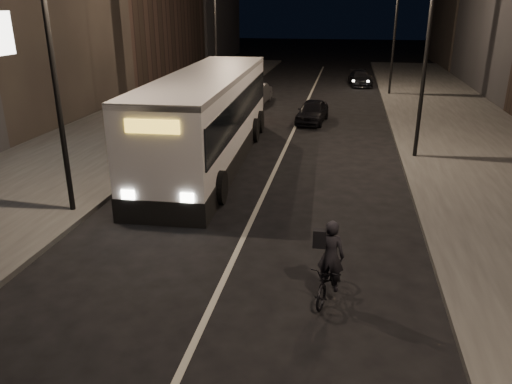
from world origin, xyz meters
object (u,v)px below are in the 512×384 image
at_px(streetlight_right_mid, 422,26).
at_px(car_near, 312,111).
at_px(streetlight_left_far, 219,18).
at_px(city_bus, 209,114).
at_px(car_mid, 256,93).
at_px(car_far, 360,78).
at_px(cyclist_on_bicycle, 330,273).
at_px(streetlight_right_far, 392,17).
at_px(streetlight_left_near, 58,35).

xyz_separation_m(streetlight_right_mid, car_near, (-4.53, 6.30, -4.74)).
distance_m(streetlight_left_far, city_bus, 12.44).
relative_size(streetlight_left_far, car_mid, 1.90).
xyz_separation_m(car_near, car_far, (2.80, 14.10, -0.04)).
relative_size(streetlight_right_mid, streetlight_left_far, 1.00).
bearing_deg(streetlight_left_far, streetlight_right_mid, -43.16).
height_order(cyclist_on_bicycle, car_near, cyclist_on_bicycle).
height_order(streetlight_right_far, streetlight_left_far, same).
bearing_deg(car_mid, car_far, -125.35).
bearing_deg(car_far, streetlight_left_near, -114.44).
distance_m(cyclist_on_bicycle, car_far, 31.84).
bearing_deg(car_mid, cyclist_on_bicycle, 105.59).
bearing_deg(city_bus, streetlight_right_mid, 9.46).
xyz_separation_m(streetlight_left_far, car_mid, (2.07, 1.18, -4.66)).
distance_m(streetlight_right_mid, streetlight_left_near, 13.33).
height_order(streetlight_right_far, streetlight_left_near, same).
xyz_separation_m(streetlight_left_far, car_far, (8.93, 10.40, -4.79)).
xyz_separation_m(streetlight_right_far, streetlight_left_far, (-10.66, -6.00, 0.00)).
bearing_deg(car_near, city_bus, -108.79).
height_order(streetlight_right_far, city_bus, streetlight_right_far).
bearing_deg(car_near, streetlight_left_far, 154.79).
relative_size(streetlight_left_near, car_far, 2.05).
bearing_deg(streetlight_left_near, car_near, 66.79).
relative_size(streetlight_left_near, car_near, 2.24).
bearing_deg(streetlight_right_far, streetlight_left_far, -150.64).
distance_m(streetlight_right_far, car_far, 6.73).
height_order(streetlight_left_near, city_bus, streetlight_left_near).
relative_size(streetlight_right_far, car_far, 2.05).
bearing_deg(streetlight_left_near, streetlight_right_far, 66.04).
distance_m(streetlight_right_mid, cyclist_on_bicycle, 12.68).
height_order(city_bus, car_mid, city_bus).
bearing_deg(cyclist_on_bicycle, car_mid, 117.76).
xyz_separation_m(city_bus, car_mid, (-0.38, 12.89, -1.26)).
bearing_deg(car_near, cyclist_on_bicycle, -78.64).
distance_m(streetlight_left_near, streetlight_left_far, 18.00).
relative_size(streetlight_right_mid, car_near, 2.24).
xyz_separation_m(streetlight_left_near, city_bus, (2.45, 6.29, -3.40)).
bearing_deg(city_bus, streetlight_left_far, 99.51).
xyz_separation_m(streetlight_left_far, cyclist_on_bicycle, (7.82, -21.43, -4.71)).
xyz_separation_m(car_mid, car_far, (6.86, 9.22, -0.13)).
height_order(streetlight_left_far, car_mid, streetlight_left_far).
xyz_separation_m(streetlight_right_mid, car_far, (-1.73, 20.40, -4.79)).
relative_size(city_bus, cyclist_on_bicycle, 6.89).
xyz_separation_m(streetlight_left_far, car_near, (6.13, -3.70, -4.74)).
bearing_deg(car_near, car_mid, 135.67).
distance_m(streetlight_left_far, car_far, 14.52).
relative_size(streetlight_right_mid, car_far, 2.05).
height_order(streetlight_left_far, city_bus, streetlight_left_far).
distance_m(car_mid, car_far, 11.49).
bearing_deg(streetlight_right_mid, car_near, 125.74).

